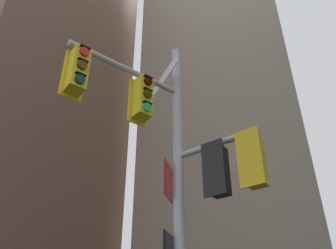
# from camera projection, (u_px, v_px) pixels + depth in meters

# --- Properties ---
(building_tower_left) EXTENTS (15.65, 15.65, 41.88)m
(building_tower_left) POSITION_uv_depth(u_px,v_px,m) (2.00, 71.00, 29.55)
(building_tower_left) COLOR brown
(building_tower_left) RESTS_ON ground
(building_mid_block) EXTENTS (13.23, 13.23, 51.83)m
(building_mid_block) POSITION_uv_depth(u_px,v_px,m) (222.00, 86.00, 39.18)
(building_mid_block) COLOR tan
(building_mid_block) RESTS_ON ground
(signal_pole_assembly) EXTENTS (3.55, 2.71, 8.30)m
(signal_pole_assembly) POSITION_uv_depth(u_px,v_px,m) (173.00, 161.00, 7.37)
(signal_pole_assembly) COLOR #B2B2B5
(signal_pole_assembly) RESTS_ON ground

